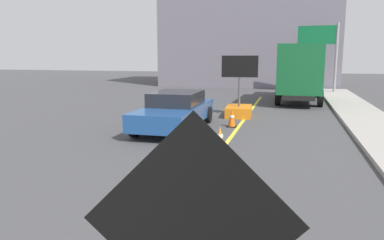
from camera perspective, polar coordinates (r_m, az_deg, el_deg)
lane_center_stripe at (r=7.48m, az=-0.51°, el=-11.24°), size 0.14×36.00×0.01m
roadwork_sign at (r=2.80m, az=0.24°, el=-16.20°), size 1.62×0.28×2.33m
arrow_board_trailer at (r=16.79m, az=7.23°, el=2.21°), size 1.60×1.87×2.70m
box_truck at (r=22.76m, az=16.31°, el=7.20°), size 2.63×7.46×3.29m
pickup_car at (r=13.73m, az=-2.60°, el=1.49°), size 2.08×4.93×1.38m
highway_guide_sign at (r=28.49m, az=19.79°, el=10.77°), size 2.78×0.35×5.00m
far_building_block at (r=35.46m, az=9.01°, el=14.24°), size 15.14×8.41×10.93m
traffic_cone_mid_lane at (r=7.64m, az=1.65°, el=-8.39°), size 0.36×0.36×0.62m
traffic_cone_far_lane at (r=10.90m, az=4.30°, el=-2.71°), size 0.36×0.36×0.67m
traffic_cone_curbside at (r=14.24m, az=6.14°, el=0.34°), size 0.36×0.36×0.72m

